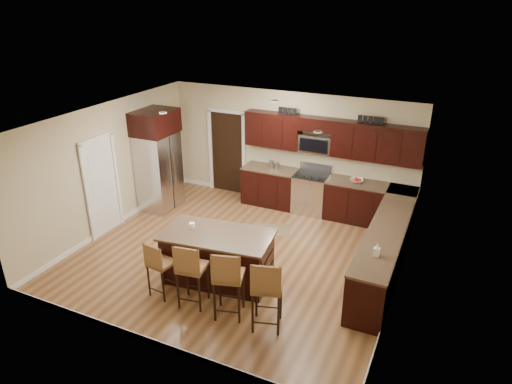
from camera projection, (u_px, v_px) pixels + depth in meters
The scene contains 24 objects.
floor at pixel (237, 255), 8.96m from camera, with size 6.00×6.00×0.00m, color brown.
ceiling at pixel (235, 120), 7.87m from camera, with size 6.00×6.00×0.00m, color silver.
wall_back at pixel (289, 149), 10.70m from camera, with size 6.00×6.00×0.00m, color #C0B28A.
wall_left at pixel (109, 168), 9.57m from camera, with size 5.50×5.50×0.00m, color #C0B28A.
wall_right at pixel (403, 223), 7.26m from camera, with size 5.50×5.50×0.00m, color #C0B28A.
base_cabinets at pixel (353, 222), 9.25m from camera, with size 4.02×3.96×0.92m.
upper_cabinets at pixel (332, 136), 9.97m from camera, with size 4.00×0.33×0.80m.
range at pixel (311, 193), 10.55m from camera, with size 0.76×0.64×1.11m.
microwave at pixel (316, 143), 10.21m from camera, with size 0.76×0.31×0.40m, color silver.
doorway at pixel (227, 153), 11.45m from camera, with size 0.85×0.03×2.06m, color black.
pantry_door at pixel (102, 187), 9.44m from camera, with size 0.03×0.80×2.04m, color white.
letter_decor at pixel (327, 115), 9.84m from camera, with size 2.20×0.03×0.15m, color black, non-canonical shape.
island at pixel (218, 258), 8.03m from camera, with size 2.02×1.23×0.92m.
stool_left at pixel (158, 264), 7.50m from camera, with size 0.43×0.43×1.02m.
stool_mid at pixel (190, 268), 7.22m from camera, with size 0.49×0.49×1.16m.
stool_right at pixel (228, 277), 6.95m from camera, with size 0.56×0.56×1.20m.
refrigerator at pixel (158, 160), 10.46m from camera, with size 0.79×0.97×2.35m.
floor_mat at pixel (270, 230), 9.89m from camera, with size 0.85×0.57×0.01m, color brown.
fruit_bowl at pixel (357, 181), 9.96m from camera, with size 0.29×0.29×0.07m, color silver.
soap_bottle at pixel (377, 250), 7.15m from camera, with size 0.09×0.09×0.21m, color #B2B2B2.
canister_tall at pixel (272, 164), 10.71m from camera, with size 0.12×0.12×0.19m, color silver.
canister_short at pixel (277, 166), 10.66m from camera, with size 0.11×0.11×0.16m, color silver.
island_jar at pixel (192, 226), 8.01m from camera, with size 0.10×0.10×0.10m, color white.
stool_extra at pixel (267, 288), 6.70m from camera, with size 0.56×0.56×1.20m.
Camera 1 is at (3.57, -6.84, 4.73)m, focal length 32.00 mm.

